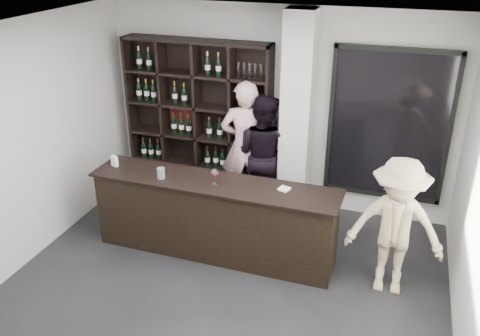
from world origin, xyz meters
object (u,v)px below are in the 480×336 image
(wine_shelf, at_px, (199,121))
(customer, at_px, (395,228))
(taster_pink, at_px, (245,146))
(taster_black, at_px, (263,154))
(tasting_counter, at_px, (214,218))

(wine_shelf, relative_size, customer, 1.46)
(wine_shelf, xyz_separation_m, taster_pink, (0.79, -0.17, -0.23))
(taster_pink, bearing_deg, customer, 133.22)
(wine_shelf, height_order, taster_black, wine_shelf)
(taster_black, bearing_deg, wine_shelf, 6.19)
(wine_shelf, xyz_separation_m, customer, (2.95, -1.52, -0.38))
(taster_black, height_order, customer, taster_black)
(wine_shelf, relative_size, taster_pink, 1.24)
(wine_shelf, bearing_deg, taster_black, -8.93)
(tasting_counter, distance_m, taster_black, 1.38)
(customer, bearing_deg, taster_pink, 146.95)
(tasting_counter, distance_m, taster_pink, 1.38)
(tasting_counter, height_order, customer, customer)
(taster_black, bearing_deg, customer, 159.72)
(wine_shelf, relative_size, tasting_counter, 0.78)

